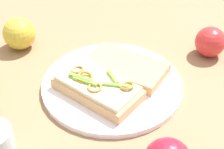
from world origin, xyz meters
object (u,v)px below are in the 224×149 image
(sandwich, at_px, (97,87))
(apple_0, at_px, (19,33))
(bread_slice_side, at_px, (125,67))
(apple_1, at_px, (210,42))
(plate, at_px, (112,84))

(sandwich, distance_m, apple_0, 0.28)
(bread_slice_side, xyz_separation_m, apple_0, (-0.03, 0.28, 0.02))
(apple_1, bearing_deg, plate, 146.60)
(apple_1, bearing_deg, sandwich, 150.31)
(bread_slice_side, bearing_deg, apple_1, -127.43)
(bread_slice_side, relative_size, apple_0, 2.18)
(plate, relative_size, sandwich, 1.59)
(plate, relative_size, apple_1, 4.13)
(bread_slice_side, distance_m, apple_0, 0.29)
(plate, relative_size, bread_slice_side, 1.72)
(plate, distance_m, bread_slice_side, 0.05)
(plate, distance_m, apple_0, 0.28)
(plate, bearing_deg, apple_0, 85.53)
(plate, xyz_separation_m, sandwich, (-0.05, 0.01, 0.02))
(sandwich, bearing_deg, bread_slice_side, -90.11)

